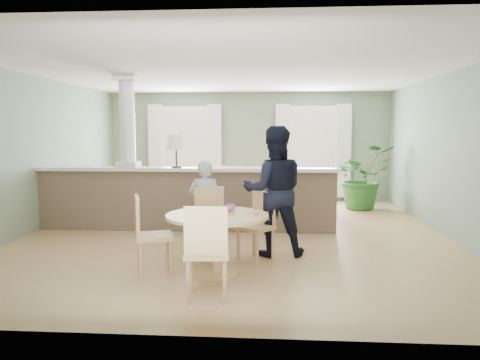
# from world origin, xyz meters

# --- Properties ---
(ground) EXTENTS (8.00, 8.00, 0.00)m
(ground) POSITION_xyz_m (0.00, 0.00, 0.00)
(ground) COLOR tan
(ground) RESTS_ON ground
(room_shell) EXTENTS (7.02, 8.02, 2.71)m
(room_shell) POSITION_xyz_m (-0.03, 0.63, 1.81)
(room_shell) COLOR gray
(room_shell) RESTS_ON ground
(pony_wall) EXTENTS (5.32, 0.38, 2.70)m
(pony_wall) POSITION_xyz_m (-0.99, 0.20, 0.71)
(pony_wall) COLOR brown
(pony_wall) RESTS_ON ground
(sofa) EXTENTS (3.58, 2.09, 0.98)m
(sofa) POSITION_xyz_m (0.07, 1.78, 0.49)
(sofa) COLOR olive
(sofa) RESTS_ON ground
(houseplant) EXTENTS (1.61, 1.51, 1.43)m
(houseplant) POSITION_xyz_m (2.61, 2.76, 0.72)
(houseplant) COLOR #255C24
(houseplant) RESTS_ON ground
(dining_table) EXTENTS (1.24, 1.24, 0.84)m
(dining_table) POSITION_xyz_m (-0.04, -2.27, 0.59)
(dining_table) COLOR tan
(dining_table) RESTS_ON ground
(chair_far_boy) EXTENTS (0.51, 0.51, 0.96)m
(chair_far_boy) POSITION_xyz_m (-0.25, -1.45, 0.53)
(chair_far_boy) COLOR tan
(chair_far_boy) RESTS_ON ground
(chair_far_man) EXTENTS (0.58, 0.58, 0.91)m
(chair_far_man) POSITION_xyz_m (0.44, -1.52, 0.50)
(chair_far_man) COLOR tan
(chair_far_man) RESTS_ON ground
(chair_near) EXTENTS (0.49, 0.49, 1.00)m
(chair_near) POSITION_xyz_m (-0.04, -3.17, 0.55)
(chair_near) COLOR tan
(chair_near) RESTS_ON ground
(chair_side) EXTENTS (0.56, 0.56, 0.97)m
(chair_side) POSITION_xyz_m (-0.88, -2.34, 0.53)
(chair_side) COLOR tan
(chair_side) RESTS_ON ground
(child_person) EXTENTS (0.51, 0.35, 1.33)m
(child_person) POSITION_xyz_m (-0.35, -1.19, 0.67)
(child_person) COLOR #9D9CA1
(child_person) RESTS_ON ground
(man_person) EXTENTS (0.94, 0.77, 1.81)m
(man_person) POSITION_xyz_m (0.64, -1.30, 0.91)
(man_person) COLOR black
(man_person) RESTS_ON ground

